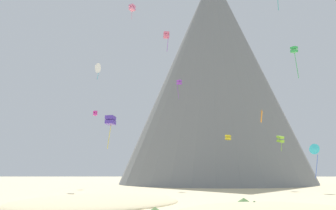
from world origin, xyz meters
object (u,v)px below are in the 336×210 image
Objects in this scene: kite_violet_mid at (179,83)px; kite_yellow_low at (228,137)px; kite_rainbow_high at (166,35)px; kite_indigo_low at (110,120)px; kite_orange_low at (262,116)px; bush_far_right at (244,200)px; bush_near_right at (125,203)px; kite_white_mid at (98,68)px; kite_magenta_mid at (95,113)px; kite_cyan_low at (315,150)px; rock_massif at (213,85)px; kite_pink_high at (132,8)px; bush_near_left at (254,206)px; kite_lime_low at (280,139)px; kite_green_mid at (294,50)px; bush_low_patch at (155,210)px.

kite_yellow_low is at bearing 177.35° from kite_violet_mid.
kite_indigo_low is at bearing -122.16° from kite_rainbow_high.
bush_far_right is at bearing -10.24° from kite_orange_low.
kite_white_mid is at bearing 105.21° from bush_near_right.
kite_cyan_low is (41.81, -20.78, -9.36)m from kite_magenta_mid.
bush_near_right is at bearing -104.57° from rock_massif.
bush_far_right is at bearing 129.48° from kite_yellow_low.
kite_pink_high is 3.17× the size of kite_magenta_mid.
kite_cyan_low is (16.89, 30.79, 6.65)m from bush_near_left.
kite_lime_low is (12.74, 29.30, 9.42)m from bush_far_right.
kite_magenta_mid is 0.20× the size of kite_cyan_low.
rock_massif is 14.21× the size of kite_indigo_low.
kite_lime_low is 24.94m from kite_violet_mid.
kite_green_mid is 0.96× the size of kite_indigo_low.
kite_white_mid is at bearing 28.89° from kite_yellow_low.
kite_violet_mid is (-6.82, 37.44, 22.58)m from bush_far_right.
bush_near_left is 2.01× the size of kite_magenta_mid.
kite_indigo_low is (-4.51, 17.69, 11.15)m from bush_near_right.
bush_near_right is 0.34× the size of kite_green_mid.
kite_lime_low is 40.85m from kite_magenta_mid.
kite_indigo_low is at bearing 107.05° from bush_low_patch.
kite_pink_high is 0.70× the size of kite_indigo_low.
kite_green_mid reaches higher than bush_near_left.
kite_indigo_low reaches higher than bush_low_patch.
bush_near_left is at bearing 143.85° from kite_pink_high.
rock_massif is 36.90m from kite_lime_low.
kite_pink_high is at bearing -74.30° from kite_indigo_low.
kite_rainbow_high is at bearing 131.10° from kite_magenta_mid.
kite_white_mid reaches higher than bush_far_right.
kite_cyan_low is (29.52, 24.40, 6.88)m from bush_near_right.
kite_green_mid is at bearing 49.10° from bush_low_patch.
kite_yellow_low is 0.28× the size of kite_violet_mid.
rock_massif is at bearing -71.67° from kite_violet_mid.
kite_pink_high reaches higher than bush_low_patch.
kite_rainbow_high is (-12.85, -28.34, 4.72)m from rock_massif.
kite_lime_low is at bearing -73.00° from rock_massif.
bush_near_left is 0.61× the size of kite_white_mid.
rock_massif is at bearing -102.66° from kite_lime_low.
kite_indigo_low is at bearing -130.48° from kite_green_mid.
kite_green_mid is 47.61m from kite_magenta_mid.
bush_low_patch is 16.57m from bush_far_right.
bush_low_patch is at bearing -100.21° from rock_massif.
kite_magenta_mid reaches higher than bush_near_right.
bush_low_patch is at bearing 24.33° from kite_orange_low.
kite_indigo_low is (-20.49, -15.09, 1.47)m from kite_yellow_low.
bush_near_left is 15.52m from kite_orange_low.
kite_orange_low is at bearing 13.01° from bush_far_right.
kite_pink_high reaches higher than kite_cyan_low.
bush_far_right is 26.44m from kite_cyan_low.
kite_rainbow_high is 2.68× the size of kite_orange_low.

